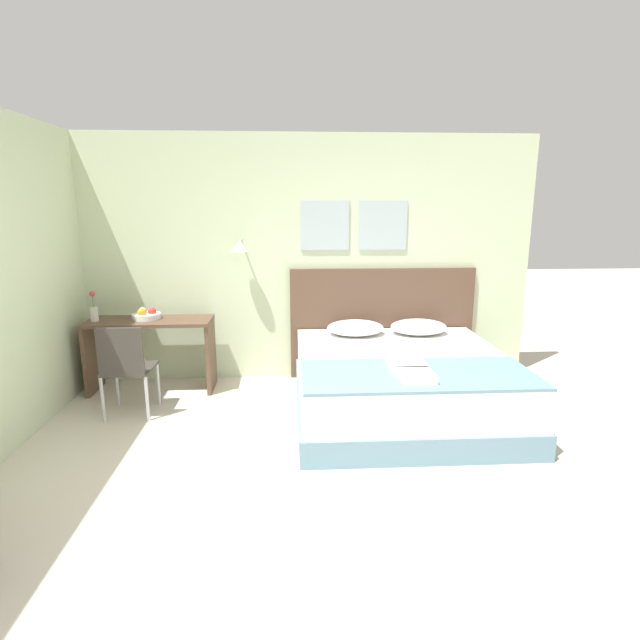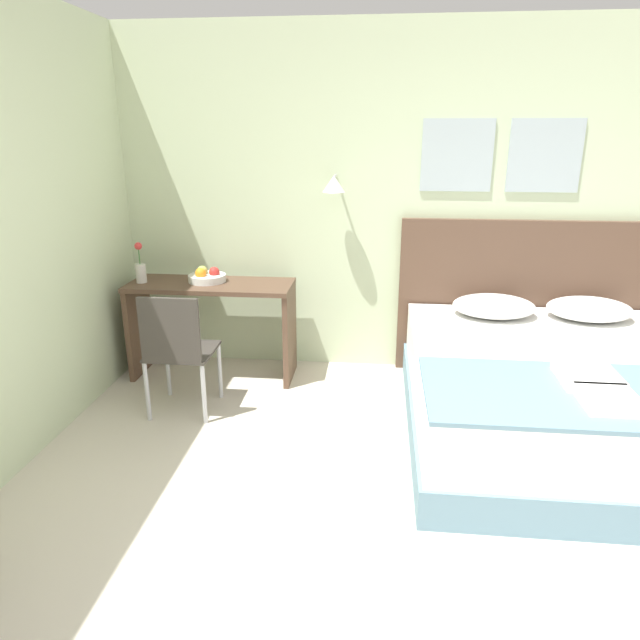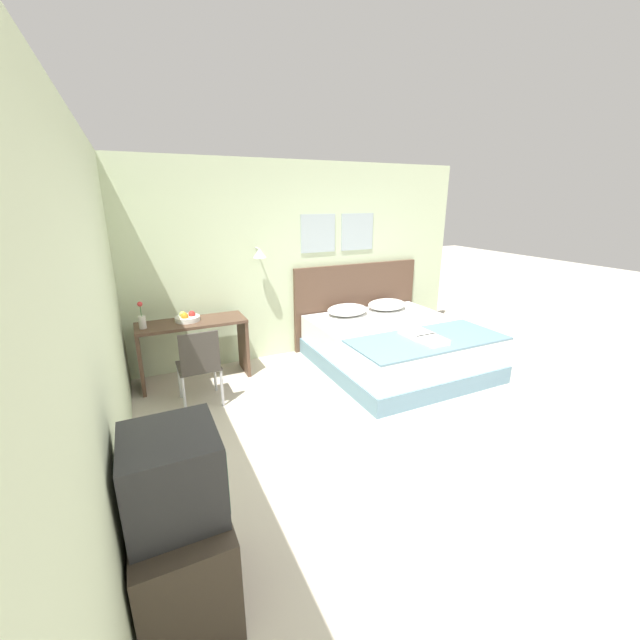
# 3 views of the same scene
# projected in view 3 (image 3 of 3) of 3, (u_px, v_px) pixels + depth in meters

# --- Properties ---
(ground_plane) EXTENTS (24.00, 24.00, 0.00)m
(ground_plane) POSITION_uv_depth(u_px,v_px,m) (409.00, 451.00, 3.51)
(ground_plane) COLOR beige
(wall_back) EXTENTS (5.27, 0.31, 2.65)m
(wall_back) POSITION_uv_depth(u_px,v_px,m) (295.00, 261.00, 5.44)
(wall_back) COLOR beige
(wall_back) RESTS_ON ground_plane
(wall_left) EXTENTS (0.06, 5.67, 2.65)m
(wall_left) POSITION_uv_depth(u_px,v_px,m) (96.00, 367.00, 2.04)
(wall_left) COLOR beige
(wall_left) RESTS_ON ground_plane
(bed) EXTENTS (1.94, 2.04, 0.57)m
(bed) POSITION_uv_depth(u_px,v_px,m) (396.00, 347.00, 5.20)
(bed) COLOR #66899E
(bed) RESTS_ON ground_plane
(headboard) EXTENTS (2.06, 0.06, 1.23)m
(headboard) POSITION_uv_depth(u_px,v_px,m) (357.00, 304.00, 6.01)
(headboard) COLOR brown
(headboard) RESTS_ON ground_plane
(pillow_left) EXTENTS (0.60, 0.46, 0.15)m
(pillow_left) POSITION_uv_depth(u_px,v_px,m) (347.00, 310.00, 5.59)
(pillow_left) COLOR white
(pillow_left) RESTS_ON bed
(pillow_right) EXTENTS (0.60, 0.46, 0.15)m
(pillow_right) POSITION_uv_depth(u_px,v_px,m) (387.00, 305.00, 5.87)
(pillow_right) COLOR white
(pillow_right) RESTS_ON bed
(throw_blanket) EXTENTS (1.88, 0.82, 0.02)m
(throw_blanket) POSITION_uv_depth(u_px,v_px,m) (428.00, 340.00, 4.60)
(throw_blanket) COLOR #66899E
(throw_blanket) RESTS_ON bed
(folded_towel_near_foot) EXTENTS (0.30, 0.34, 0.06)m
(folded_towel_near_foot) POSITION_uv_depth(u_px,v_px,m) (416.00, 333.00, 4.69)
(folded_towel_near_foot) COLOR white
(folded_towel_near_foot) RESTS_ON throw_blanket
(folded_towel_mid_bed) EXTENTS (0.26, 0.28, 0.06)m
(folded_towel_mid_bed) POSITION_uv_depth(u_px,v_px,m) (433.00, 341.00, 4.45)
(folded_towel_mid_bed) COLOR white
(folded_towel_mid_bed) RESTS_ON throw_blanket
(desk) EXTENTS (1.26, 0.48, 0.76)m
(desk) POSITION_uv_depth(u_px,v_px,m) (193.00, 339.00, 4.74)
(desk) COLOR brown
(desk) RESTS_ON ground_plane
(desk_chair) EXTENTS (0.43, 0.43, 0.87)m
(desk_chair) POSITION_uv_depth(u_px,v_px,m) (199.00, 362.00, 4.13)
(desk_chair) COLOR #3D3833
(desk_chair) RESTS_ON ground_plane
(fruit_bowl) EXTENTS (0.29, 0.29, 0.12)m
(fruit_bowl) POSITION_uv_depth(u_px,v_px,m) (187.00, 318.00, 4.68)
(fruit_bowl) COLOR silver
(fruit_bowl) RESTS_ON desk
(flower_vase) EXTENTS (0.08, 0.08, 0.31)m
(flower_vase) POSITION_uv_depth(u_px,v_px,m) (142.00, 319.00, 4.39)
(flower_vase) COLOR silver
(flower_vase) RESTS_ON desk
(tv_stand) EXTENTS (0.48, 0.69, 0.61)m
(tv_stand) POSITION_uv_depth(u_px,v_px,m) (184.00, 558.00, 2.12)
(tv_stand) COLOR #3D3328
(tv_stand) RESTS_ON ground_plane
(television) EXTENTS (0.47, 0.47, 0.46)m
(television) POSITION_uv_depth(u_px,v_px,m) (173.00, 475.00, 1.96)
(television) COLOR #2D2D30
(television) RESTS_ON tv_stand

